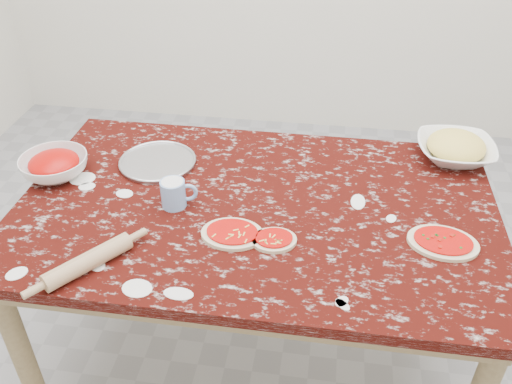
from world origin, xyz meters
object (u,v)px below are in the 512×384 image
object	(u,v)px
pizza_tray	(158,162)
flour_mug	(174,193)
sauce_bowl	(55,166)
rolling_pin	(88,261)
worktable	(256,223)
cheese_bowl	(455,151)

from	to	relation	value
pizza_tray	flour_mug	bearing A→B (deg)	-60.76
sauce_bowl	flour_mug	bearing A→B (deg)	-13.40
rolling_pin	worktable	bearing A→B (deg)	41.48
pizza_tray	rolling_pin	xyz separation A→B (m)	(-0.03, -0.58, 0.02)
sauce_bowl	flour_mug	xyz separation A→B (m)	(0.47, -0.11, 0.01)
worktable	sauce_bowl	distance (m)	0.75
pizza_tray	flour_mug	distance (m)	0.28
sauce_bowl	cheese_bowl	size ratio (longest dim) A/B	0.84
sauce_bowl	rolling_pin	bearing A→B (deg)	-55.05
flour_mug	rolling_pin	world-z (taller)	flour_mug
sauce_bowl	rolling_pin	world-z (taller)	sauce_bowl
worktable	flour_mug	distance (m)	0.30
pizza_tray	rolling_pin	world-z (taller)	rolling_pin
worktable	cheese_bowl	world-z (taller)	cheese_bowl
worktable	sauce_bowl	bearing A→B (deg)	174.83
worktable	sauce_bowl	size ratio (longest dim) A/B	6.71
worktable	pizza_tray	world-z (taller)	pizza_tray
sauce_bowl	cheese_bowl	world-z (taller)	sauce_bowl
flour_mug	pizza_tray	bearing A→B (deg)	119.24
pizza_tray	cheese_bowl	distance (m)	1.12
worktable	flour_mug	world-z (taller)	flour_mug
worktable	flour_mug	xyz separation A→B (m)	(-0.27, -0.05, 0.13)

